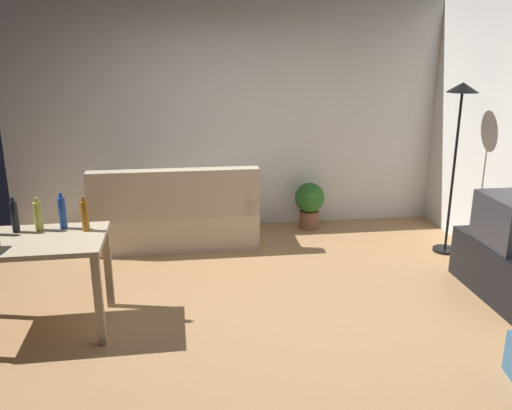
{
  "coord_description": "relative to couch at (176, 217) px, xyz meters",
  "views": [
    {
      "loc": [
        -0.51,
        -4.15,
        2.18
      ],
      "look_at": [
        0.1,
        0.5,
        0.75
      ],
      "focal_mm": 37.28,
      "sensor_mm": 36.0,
      "label": 1
    }
  ],
  "objects": [
    {
      "name": "ground_plane",
      "position": [
        0.66,
        -1.59,
        -0.32
      ],
      "size": [
        5.2,
        4.4,
        0.02
      ],
      "primitive_type": "cube",
      "color": "tan"
    },
    {
      "name": "wall_rear",
      "position": [
        0.66,
        0.61,
        1.04
      ],
      "size": [
        5.2,
        0.1,
        2.7
      ],
      "primitive_type": "cube",
      "color": "white",
      "rests_on": "ground_plane"
    },
    {
      "name": "couch",
      "position": [
        0.0,
        0.0,
        0.0
      ],
      "size": [
        1.8,
        0.84,
        0.92
      ],
      "rotation": [
        0.0,
        0.0,
        3.14
      ],
      "color": "beige",
      "rests_on": "ground_plane"
    },
    {
      "name": "tv_stand",
      "position": [
        2.91,
        -1.7,
        -0.07
      ],
      "size": [
        0.44,
        1.1,
        0.48
      ],
      "rotation": [
        0.0,
        0.0,
        1.57
      ],
      "color": "black",
      "rests_on": "ground_plane"
    },
    {
      "name": "tv",
      "position": [
        2.92,
        -1.7,
        0.39
      ],
      "size": [
        0.41,
        0.6,
        0.44
      ],
      "rotation": [
        0.0,
        0.0,
        1.57
      ],
      "color": "#2D2D33",
      "rests_on": "tv_stand"
    },
    {
      "name": "torchiere_lamp",
      "position": [
        2.91,
        -0.63,
        1.11
      ],
      "size": [
        0.32,
        0.32,
        1.81
      ],
      "color": "black",
      "rests_on": "ground_plane"
    },
    {
      "name": "desk",
      "position": [
        -1.11,
        -1.78,
        0.34
      ],
      "size": [
        1.21,
        0.72,
        0.76
      ],
      "rotation": [
        0.0,
        0.0,
        0.02
      ],
      "color": "#C6B28E",
      "rests_on": "ground_plane"
    },
    {
      "name": "potted_plant",
      "position": [
        1.6,
        0.31,
        0.02
      ],
      "size": [
        0.36,
        0.36,
        0.57
      ],
      "color": "brown",
      "rests_on": "ground_plane"
    },
    {
      "name": "bottle_dark",
      "position": [
        -1.2,
        -1.6,
        0.58
      ],
      "size": [
        0.06,
        0.06,
        0.28
      ],
      "color": "black",
      "rests_on": "desk"
    },
    {
      "name": "bottle_squat",
      "position": [
        -1.03,
        -1.58,
        0.57
      ],
      "size": [
        0.07,
        0.07,
        0.27
      ],
      "color": "#BCB24C",
      "rests_on": "desk"
    },
    {
      "name": "bottle_blue",
      "position": [
        -0.85,
        -1.56,
        0.58
      ],
      "size": [
        0.06,
        0.06,
        0.29
      ],
      "color": "#2347A3",
      "rests_on": "desk"
    },
    {
      "name": "bottle_amber",
      "position": [
        -0.67,
        -1.64,
        0.58
      ],
      "size": [
        0.06,
        0.06,
        0.28
      ],
      "color": "#9E6019",
      "rests_on": "desk"
    }
  ]
}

